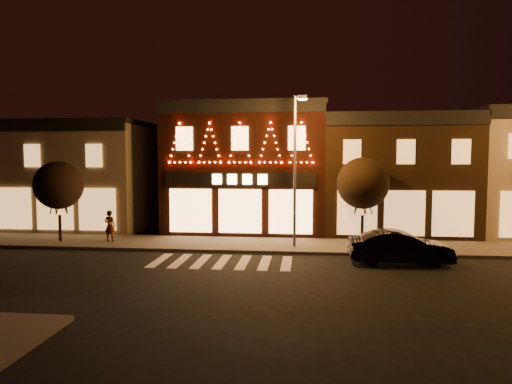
# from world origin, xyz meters

# --- Properties ---
(ground) EXTENTS (120.00, 120.00, 0.00)m
(ground) POSITION_xyz_m (0.00, 0.00, 0.00)
(ground) COLOR black
(ground) RESTS_ON ground
(sidewalk_far) EXTENTS (44.00, 4.00, 0.15)m
(sidewalk_far) POSITION_xyz_m (2.00, 8.00, 0.07)
(sidewalk_far) COLOR #47423D
(sidewalk_far) RESTS_ON ground
(building_left) EXTENTS (12.20, 8.28, 7.30)m
(building_left) POSITION_xyz_m (-13.00, 13.99, 3.66)
(building_left) COLOR #7C7258
(building_left) RESTS_ON ground
(building_pulp) EXTENTS (10.20, 8.34, 8.30)m
(building_pulp) POSITION_xyz_m (0.00, 13.98, 4.16)
(building_pulp) COLOR black
(building_pulp) RESTS_ON ground
(building_right_a) EXTENTS (9.20, 8.28, 7.50)m
(building_right_a) POSITION_xyz_m (9.50, 13.99, 3.76)
(building_right_a) COLOR #312011
(building_right_a) RESTS_ON ground
(streetlamp_mid) EXTENTS (0.73, 1.78, 7.80)m
(streetlamp_mid) POSITION_xyz_m (3.34, 7.20, 4.73)
(streetlamp_mid) COLOR #59595E
(streetlamp_mid) RESTS_ON sidewalk_far
(tree_left) EXTENTS (2.71, 2.71, 4.53)m
(tree_left) POSITION_xyz_m (-9.95, 7.53, 3.32)
(tree_left) COLOR black
(tree_left) RESTS_ON sidewalk_far
(tree_right) EXTENTS (2.84, 2.84, 4.74)m
(tree_right) POSITION_xyz_m (6.98, 8.67, 3.47)
(tree_right) COLOR black
(tree_right) RESTS_ON sidewalk_far
(dark_sedan) EXTENTS (4.61, 1.65, 1.51)m
(dark_sedan) POSITION_xyz_m (8.16, 4.51, 0.76)
(dark_sedan) COLOR black
(dark_sedan) RESTS_ON ground
(pedestrian) EXTENTS (0.69, 0.49, 1.76)m
(pedestrian) POSITION_xyz_m (-7.11, 7.76, 1.03)
(pedestrian) COLOR gray
(pedestrian) RESTS_ON sidewalk_far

